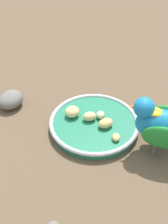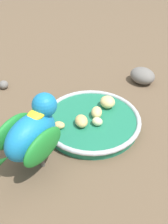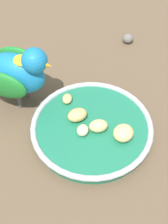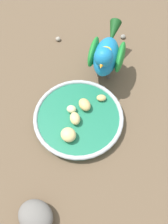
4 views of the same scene
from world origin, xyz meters
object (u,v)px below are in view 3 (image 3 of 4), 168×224
feeding_bowl (91,128)px  apple_piece_0 (67,99)px  apple_piece_2 (83,128)px  apple_piece_1 (123,133)px  parrot (13,71)px  apple_piece_4 (98,126)px  pebble_1 (126,38)px  apple_piece_3 (77,115)px

feeding_bowl → apple_piece_0: apple_piece_0 is taller
apple_piece_2 → apple_piece_1: bearing=-172.6°
apple_piece_2 → parrot: parrot is taller
apple_piece_4 → pebble_1: (0.02, -0.31, -0.02)m
apple_piece_3 → apple_piece_4: size_ratio=1.10×
apple_piece_0 → pebble_1: size_ratio=0.94×
apple_piece_3 → parrot: 0.15m
apple_piece_1 → parrot: (0.24, -0.04, 0.05)m
apple_piece_1 → apple_piece_4: bearing=-3.2°
apple_piece_0 → apple_piece_1: apple_piece_1 is taller
apple_piece_0 → apple_piece_3: size_ratio=0.66×
apple_piece_2 → apple_piece_4: size_ratio=0.71×
apple_piece_1 → pebble_1: 0.32m
apple_piece_3 → apple_piece_4: (-0.05, 0.01, 0.00)m
feeding_bowl → pebble_1: (0.00, -0.30, -0.00)m
feeding_bowl → apple_piece_2: 0.03m
apple_piece_2 → apple_piece_0: bearing=-48.2°
apple_piece_3 → apple_piece_1: bearing=170.6°
apple_piece_4 → apple_piece_0: bearing=-31.7°
apple_piece_0 → apple_piece_3: apple_piece_3 is taller
apple_piece_3 → parrot: (0.14, -0.02, 0.05)m
feeding_bowl → parrot: (0.17, -0.03, 0.07)m
feeding_bowl → apple_piece_0: bearing=-34.8°
apple_piece_0 → apple_piece_1: size_ratio=0.66×
apple_piece_3 → parrot: parrot is taller
feeding_bowl → apple_piece_1: size_ratio=6.03×
apple_piece_2 → pebble_1: 0.32m
apple_piece_2 → apple_piece_4: (-0.03, -0.01, 0.00)m
apple_piece_0 → apple_piece_2: 0.08m
apple_piece_0 → pebble_1: apple_piece_0 is taller
apple_piece_4 → pebble_1: 0.31m
parrot → pebble_1: bearing=58.4°
feeding_bowl → parrot: 0.19m
apple_piece_0 → apple_piece_2: size_ratio=1.03×
apple_piece_3 → pebble_1: apple_piece_3 is taller
apple_piece_1 → apple_piece_2: bearing=7.4°
apple_piece_0 → parrot: (0.10, 0.01, 0.06)m
apple_piece_1 → apple_piece_2: (0.07, 0.01, -0.00)m
pebble_1 → apple_piece_1: bearing=102.2°
feeding_bowl → apple_piece_1: bearing=173.3°
apple_piece_0 → pebble_1: 0.27m
feeding_bowl → apple_piece_3: size_ratio=6.04×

